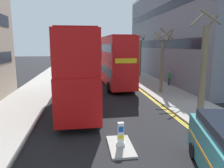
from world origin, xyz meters
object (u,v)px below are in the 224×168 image
double_decker_bus_away (78,68)px  double_decker_bus_oncoming (115,60)px  pedestrian_far (169,78)px  keep_left_bollard (121,135)px

double_decker_bus_away → double_decker_bus_oncoming: size_ratio=0.99×
double_decker_bus_oncoming → pedestrian_far: (6.16, -1.21, -2.04)m
keep_left_bollard → pedestrian_far: (8.13, 13.82, 0.38)m
double_decker_bus_oncoming → pedestrian_far: size_ratio=6.73×
keep_left_bollard → double_decker_bus_away: size_ratio=0.10×
double_decker_bus_oncoming → double_decker_bus_away: bearing=-115.7°
double_decker_bus_oncoming → pedestrian_far: double_decker_bus_oncoming is taller
pedestrian_far → double_decker_bus_away: bearing=-145.3°
double_decker_bus_away → double_decker_bus_oncoming: same height
keep_left_bollard → pedestrian_far: 16.04m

